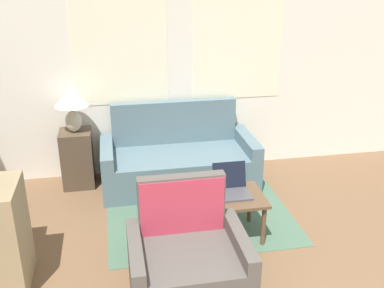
% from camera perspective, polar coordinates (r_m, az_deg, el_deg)
% --- Properties ---
extents(wall_back, '(6.61, 0.06, 2.60)m').
position_cam_1_polar(wall_back, '(5.47, -0.67, 9.74)').
color(wall_back, white).
rests_on(wall_back, ground_plane).
extents(rug, '(1.91, 1.83, 0.01)m').
position_cam_1_polar(rug, '(4.93, 0.53, -8.02)').
color(rug, '#476651').
rests_on(rug, ground_plane).
extents(couch, '(1.80, 0.83, 0.94)m').
position_cam_1_polar(couch, '(5.37, -1.78, -2.18)').
color(couch, slate).
rests_on(couch, ground_plane).
extents(armchair, '(0.90, 0.74, 0.94)m').
position_cam_1_polar(armchair, '(3.63, -0.58, -15.17)').
color(armchair, '#514C47').
rests_on(armchair, ground_plane).
extents(side_table, '(0.36, 0.36, 0.68)m').
position_cam_1_polar(side_table, '(5.44, -14.34, -1.79)').
color(side_table, '#4C3D2D').
rests_on(side_table, ground_plane).
extents(table_lamp, '(0.39, 0.39, 0.50)m').
position_cam_1_polar(table_lamp, '(5.21, -15.04, 5.07)').
color(table_lamp, beige).
rests_on(table_lamp, side_table).
extents(coffee_table, '(1.06, 0.52, 0.43)m').
position_cam_1_polar(coffee_table, '(4.25, 2.08, -7.45)').
color(coffee_table, brown).
rests_on(coffee_table, ground_plane).
extents(laptop, '(0.33, 0.33, 0.27)m').
position_cam_1_polar(laptop, '(4.30, 5.05, -5.49)').
color(laptop, '#47474C').
rests_on(laptop, coffee_table).
extents(cup_navy, '(0.07, 0.07, 0.08)m').
position_cam_1_polar(cup_navy, '(4.22, 1.69, -6.30)').
color(cup_navy, '#B23D38').
rests_on(cup_navy, coffee_table).
extents(cup_yellow, '(0.09, 0.09, 0.08)m').
position_cam_1_polar(cup_yellow, '(4.04, -2.88, -7.73)').
color(cup_yellow, '#B23D38').
rests_on(cup_yellow, coffee_table).
extents(cup_white, '(0.08, 0.08, 0.09)m').
position_cam_1_polar(cup_white, '(4.34, 2.03, -5.34)').
color(cup_white, teal).
rests_on(cup_white, coffee_table).
extents(snack_bowl, '(0.17, 0.17, 0.07)m').
position_cam_1_polar(snack_bowl, '(4.22, -2.39, -6.38)').
color(snack_bowl, '#B23D38').
rests_on(snack_bowl, coffee_table).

